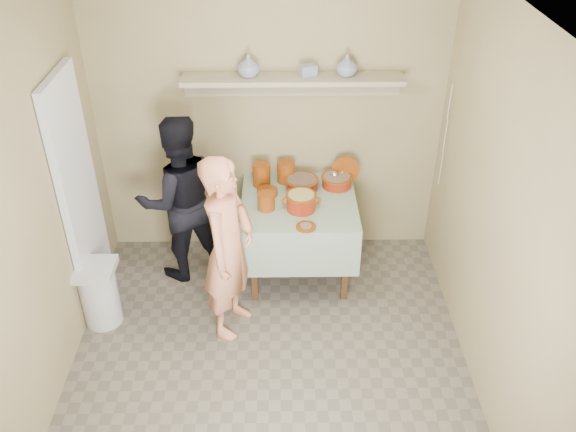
{
  "coord_description": "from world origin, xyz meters",
  "views": [
    {
      "loc": [
        0.09,
        -3.09,
        3.49
      ],
      "look_at": [
        0.15,
        0.75,
        0.95
      ],
      "focal_mm": 38.0,
      "sensor_mm": 36.0,
      "label": 1
    }
  ],
  "objects_px": {
    "person_cook": "(228,248)",
    "person_helper": "(180,199)",
    "cazuela_rice": "(301,201)",
    "trash_bin": "(99,294)",
    "serving_table": "(299,212)"
  },
  "relations": [
    {
      "from": "person_cook",
      "to": "person_helper",
      "type": "distance_m",
      "value": 0.86
    },
    {
      "from": "person_helper",
      "to": "serving_table",
      "type": "bearing_deg",
      "value": 156.42
    },
    {
      "from": "person_cook",
      "to": "cazuela_rice",
      "type": "xyz_separation_m",
      "value": [
        0.56,
        0.54,
        0.08
      ]
    },
    {
      "from": "cazuela_rice",
      "to": "trash_bin",
      "type": "bearing_deg",
      "value": -163.44
    },
    {
      "from": "person_cook",
      "to": "cazuela_rice",
      "type": "height_order",
      "value": "person_cook"
    },
    {
      "from": "trash_bin",
      "to": "cazuela_rice",
      "type": "bearing_deg",
      "value": 16.56
    },
    {
      "from": "person_helper",
      "to": "cazuela_rice",
      "type": "distance_m",
      "value": 1.05
    },
    {
      "from": "person_cook",
      "to": "serving_table",
      "type": "relative_size",
      "value": 1.58
    },
    {
      "from": "person_cook",
      "to": "person_helper",
      "type": "relative_size",
      "value": 1.01
    },
    {
      "from": "person_cook",
      "to": "cazuela_rice",
      "type": "distance_m",
      "value": 0.79
    },
    {
      "from": "cazuela_rice",
      "to": "person_helper",
      "type": "bearing_deg",
      "value": 170.32
    },
    {
      "from": "cazuela_rice",
      "to": "trash_bin",
      "type": "height_order",
      "value": "cazuela_rice"
    },
    {
      "from": "person_cook",
      "to": "cazuela_rice",
      "type": "bearing_deg",
      "value": -26.97
    },
    {
      "from": "trash_bin",
      "to": "person_helper",
      "type": "bearing_deg",
      "value": 47.67
    },
    {
      "from": "person_cook",
      "to": "trash_bin",
      "type": "distance_m",
      "value": 1.17
    }
  ]
}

